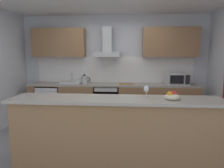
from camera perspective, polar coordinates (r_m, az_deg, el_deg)
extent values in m
cube|color=gray|center=(4.18, -1.28, -15.20)|extent=(5.69, 4.56, 0.02)
cube|color=silver|center=(5.69, 0.56, 4.54)|extent=(5.69, 0.12, 2.60)
cube|color=white|center=(5.62, 0.51, 3.79)|extent=(3.98, 0.02, 0.66)
cube|color=olive|center=(5.44, 0.27, -4.88)|extent=(4.13, 0.60, 0.86)
cube|color=#9E998E|center=(5.36, 0.27, -0.18)|extent=(4.13, 0.60, 0.04)
cube|color=olive|center=(3.28, 1.03, -12.66)|extent=(2.97, 0.52, 0.96)
cube|color=#9E998E|center=(3.14, 1.06, -4.10)|extent=(3.07, 0.64, 0.04)
cube|color=olive|center=(5.73, -13.69, 10.45)|extent=(1.32, 0.32, 0.70)
cube|color=olive|center=(5.53, 15.00, 10.51)|extent=(1.32, 0.32, 0.70)
cube|color=slate|center=(5.42, -1.31, -4.59)|extent=(0.60, 0.56, 0.80)
cube|color=black|center=(5.16, -1.64, -5.98)|extent=(0.50, 0.02, 0.48)
cube|color=#B7BABC|center=(5.07, -1.66, -1.55)|extent=(0.54, 0.02, 0.09)
cylinder|color=#B7BABC|center=(5.07, -1.69, -3.44)|extent=(0.49, 0.02, 0.02)
cube|color=white|center=(5.76, -15.73, -4.52)|extent=(0.58, 0.56, 0.85)
cube|color=silver|center=(5.49, -16.78, -5.15)|extent=(0.55, 0.02, 0.80)
cylinder|color=#B7BABC|center=(5.39, -14.68, -4.85)|extent=(0.02, 0.02, 0.38)
cube|color=#B7BABC|center=(5.39, 16.85, 1.36)|extent=(0.50, 0.36, 0.30)
cube|color=black|center=(5.20, 16.64, 1.13)|extent=(0.30, 0.02, 0.19)
cube|color=black|center=(5.25, 19.20, 1.09)|extent=(0.10, 0.01, 0.21)
cube|color=silver|center=(5.51, -10.70, 0.35)|extent=(0.50, 0.40, 0.04)
cylinder|color=#B7BABC|center=(5.62, -10.39, 1.61)|extent=(0.03, 0.03, 0.26)
cylinder|color=#B7BABC|center=(5.53, -10.63, 2.75)|extent=(0.03, 0.16, 0.03)
cylinder|color=#B7BABC|center=(5.38, -7.23, 1.08)|extent=(0.15, 0.15, 0.20)
sphere|color=black|center=(5.37, -7.25, 2.27)|extent=(0.06, 0.06, 0.06)
cone|color=#B7BABC|center=(5.40, -8.28, 1.51)|extent=(0.09, 0.04, 0.07)
torus|color=black|center=(5.36, -6.29, 1.18)|extent=(0.11, 0.02, 0.11)
cube|color=#B7BABC|center=(5.40, -1.24, 7.76)|extent=(0.62, 0.45, 0.12)
cube|color=#B7BABC|center=(5.46, -1.19, 11.54)|extent=(0.22, 0.22, 0.60)
cylinder|color=silver|center=(3.22, 8.92, -3.48)|extent=(0.07, 0.07, 0.01)
cylinder|color=silver|center=(3.21, 8.94, -2.64)|extent=(0.01, 0.01, 0.09)
ellipsoid|color=silver|center=(3.20, 8.97, -1.24)|extent=(0.08, 0.08, 0.10)
ellipsoid|color=beige|center=(3.16, 15.44, -3.31)|extent=(0.22, 0.22, 0.09)
sphere|color=orange|center=(3.12, 14.82, -2.52)|extent=(0.07, 0.07, 0.07)
sphere|color=red|center=(3.19, 16.17, -2.41)|extent=(0.06, 0.06, 0.06)
sphere|color=red|center=(3.15, 15.48, -2.44)|extent=(0.07, 0.07, 0.07)
cube|color=#9E7247|center=(5.29, 3.79, 0.04)|extent=(0.36, 0.26, 0.02)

